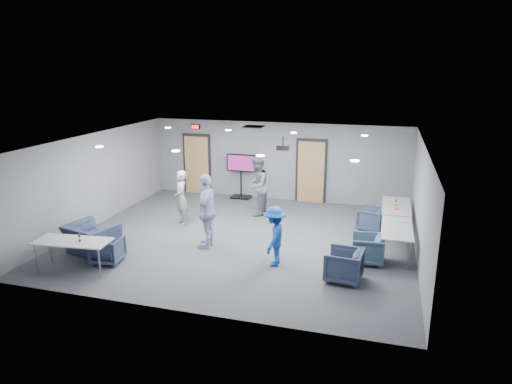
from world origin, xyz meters
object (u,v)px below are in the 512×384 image
(person_d, at_px, (274,236))
(table_front_left, at_px, (73,243))
(chair_right_b, at_px, (367,249))
(table_right_a, at_px, (396,207))
(chair_right_c, at_px, (344,265))
(projector, at_px, (283,147))
(bottle_front, at_px, (80,238))
(person_b, at_px, (257,186))
(chair_front_a, at_px, (108,250))
(tv_stand, at_px, (241,173))
(bottle_right, at_px, (396,203))
(person_a, at_px, (181,198))
(chair_front_b, at_px, (92,239))
(chair_right_a, at_px, (372,219))
(person_c, at_px, (207,211))
(table_right_b, at_px, (397,229))

(person_d, relative_size, table_front_left, 0.81)
(chair_right_b, xyz_separation_m, table_right_a, (0.65, 2.53, 0.35))
(chair_right_c, bearing_deg, projector, -138.07)
(chair_right_b, distance_m, bottle_front, 6.67)
(table_right_a, bearing_deg, chair_right_c, 163.25)
(chair_right_c, height_order, bottle_front, bottle_front)
(table_right_a, xyz_separation_m, bottle_front, (-6.89, -4.84, 0.14))
(person_b, xyz_separation_m, chair_front_a, (-2.42, -4.48, -0.63))
(table_front_left, height_order, tv_stand, tv_stand)
(table_right_a, xyz_separation_m, bottle_right, (-0.02, -0.01, 0.13))
(tv_stand, bearing_deg, bottle_right, -20.01)
(table_front_left, height_order, bottle_front, bottle_front)
(chair_right_c, xyz_separation_m, bottle_front, (-5.79, -1.19, 0.47))
(chair_right_c, distance_m, table_front_left, 6.11)
(person_a, bearing_deg, person_d, 26.70)
(chair_right_b, distance_m, chair_right_c, 1.21)
(chair_front_b, bearing_deg, table_right_a, -138.99)
(chair_front_a, distance_m, table_front_left, 0.85)
(chair_front_b, bearing_deg, chair_right_a, -138.13)
(chair_right_a, distance_m, bottle_front, 7.78)
(person_a, xyz_separation_m, chair_right_a, (5.42, 1.05, -0.48))
(person_c, relative_size, table_front_left, 1.10)
(bottle_right, relative_size, projector, 0.62)
(person_a, relative_size, bottle_right, 7.26)
(table_right_a, relative_size, projector, 5.14)
(chair_right_b, xyz_separation_m, bottle_front, (-6.24, -2.31, 0.48))
(table_front_left, bearing_deg, bottle_front, -4.31)
(person_a, relative_size, table_right_b, 0.91)
(person_a, xyz_separation_m, tv_stand, (0.82, 3.16, 0.08))
(person_b, distance_m, table_right_a, 4.20)
(chair_front_b, height_order, projector, projector)
(table_front_left, bearing_deg, person_c, 36.42)
(person_b, bearing_deg, table_right_a, 88.01)
(table_right_b, height_order, tv_stand, tv_stand)
(bottle_front, bearing_deg, person_b, 62.00)
(person_a, height_order, person_d, person_a)
(person_d, relative_size, table_right_b, 0.80)
(person_a, bearing_deg, tv_stand, 133.41)
(chair_front_b, xyz_separation_m, projector, (4.20, 2.94, 2.03))
(projector, bearing_deg, person_c, -137.19)
(chair_front_a, bearing_deg, bottle_front, 57.36)
(chair_front_b, relative_size, table_right_b, 0.65)
(table_right_b, xyz_separation_m, bottle_right, (-0.02, 1.89, 0.13))
(chair_right_b, height_order, table_right_b, table_right_b)
(person_c, bearing_deg, table_right_b, 92.66)
(chair_right_c, bearing_deg, chair_right_a, 178.13)
(person_b, relative_size, chair_front_a, 2.73)
(person_b, xyz_separation_m, table_right_a, (4.19, -0.23, -0.26))
(person_a, distance_m, chair_right_c, 5.54)
(chair_right_b, relative_size, bottle_front, 2.98)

